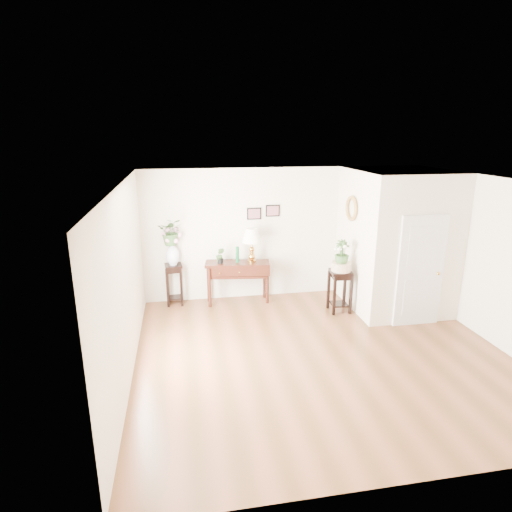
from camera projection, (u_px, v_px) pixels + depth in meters
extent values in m
cube|color=brown|center=(322.00, 354.00, 7.03)|extent=(6.00, 5.50, 0.02)
cube|color=white|center=(330.00, 182.00, 6.24)|extent=(6.00, 5.50, 0.02)
cube|color=silver|center=(284.00, 233.00, 9.23)|extent=(6.00, 0.02, 2.80)
cube|color=silver|center=(421.00, 365.00, 4.04)|extent=(6.00, 0.02, 2.80)
cube|color=silver|center=(126.00, 285.00, 6.13)|extent=(0.02, 5.50, 2.80)
cube|color=silver|center=(497.00, 263.00, 7.14)|extent=(0.02, 5.50, 2.80)
cube|color=silver|center=(396.00, 240.00, 8.67)|extent=(1.80, 1.95, 2.80)
cube|color=silver|center=(420.00, 271.00, 7.82)|extent=(0.90, 0.05, 2.10)
cube|color=black|center=(254.00, 214.00, 8.98)|extent=(0.30, 0.02, 0.25)
cube|color=black|center=(273.00, 211.00, 9.03)|extent=(0.30, 0.02, 0.25)
torus|color=#B07B44|center=(351.00, 208.00, 8.44)|extent=(0.07, 0.51, 0.51)
cube|color=black|center=(238.00, 282.00, 9.03)|extent=(1.39, 0.63, 0.89)
cube|color=#C08833|center=(252.00, 245.00, 8.86)|extent=(0.52, 0.52, 0.72)
cylinder|color=#0C4B24|center=(237.00, 254.00, 8.86)|extent=(0.07, 0.07, 0.34)
imported|color=#355C29|center=(220.00, 256.00, 8.80)|extent=(0.20, 0.18, 0.31)
cube|color=black|center=(174.00, 284.00, 8.93)|extent=(0.37, 0.37, 0.87)
imported|color=#355C29|center=(171.00, 232.00, 8.62)|extent=(0.56, 0.50, 0.56)
cube|color=black|center=(340.00, 291.00, 8.58)|extent=(0.44, 0.44, 0.86)
cylinder|color=beige|center=(341.00, 267.00, 8.44)|extent=(0.50, 0.50, 0.17)
imported|color=#355C29|center=(342.00, 253.00, 8.36)|extent=(0.34, 0.34, 0.50)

